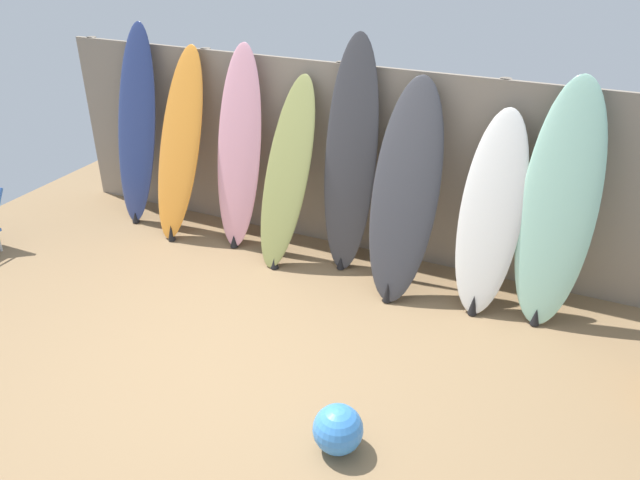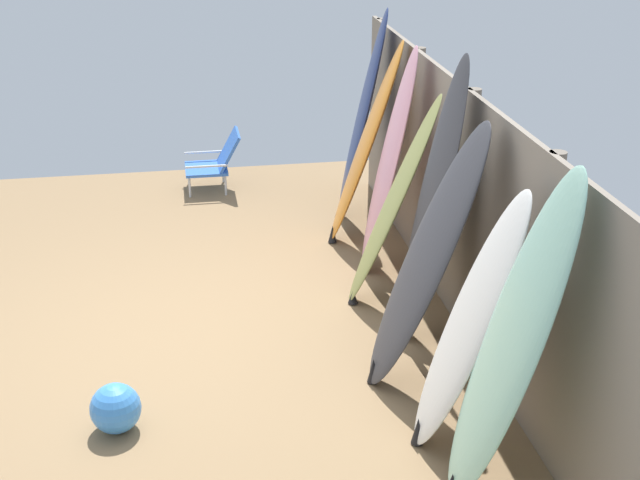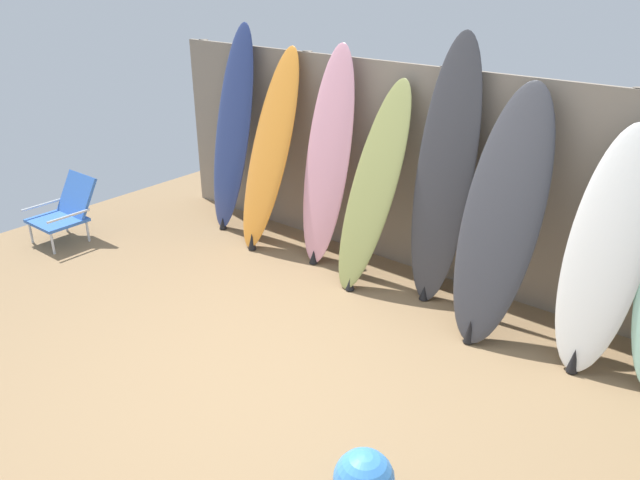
{
  "view_description": "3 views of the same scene",
  "coord_description": "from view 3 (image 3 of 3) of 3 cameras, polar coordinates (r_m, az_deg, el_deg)",
  "views": [
    {
      "loc": [
        2.18,
        -3.16,
        3.02
      ],
      "look_at": [
        0.38,
        0.75,
        0.72
      ],
      "focal_mm": 35.0,
      "sensor_mm": 36.0,
      "label": 1
    },
    {
      "loc": [
        5.87,
        -0.04,
        3.33
      ],
      "look_at": [
        0.06,
        0.93,
        0.75
      ],
      "focal_mm": 50.0,
      "sensor_mm": 36.0,
      "label": 2
    },
    {
      "loc": [
        2.42,
        -2.52,
        2.57
      ],
      "look_at": [
        -0.13,
        0.62,
        0.75
      ],
      "focal_mm": 35.0,
      "sensor_mm": 36.0,
      "label": 3
    }
  ],
  "objects": [
    {
      "name": "fence_back",
      "position": [
        5.4,
        10.49,
        5.8
      ],
      "size": [
        6.08,
        0.11,
        1.8
      ],
      "color": "gray",
      "rests_on": "ground"
    },
    {
      "name": "surfboard_pink_2",
      "position": [
        5.56,
        0.69,
        7.45
      ],
      "size": [
        0.49,
        0.49,
        1.94
      ],
      "color": "pink",
      "rests_on": "ground"
    },
    {
      "name": "beach_chair",
      "position": [
        6.66,
        -22.2,
        2.65
      ],
      "size": [
        0.5,
        0.58,
        0.63
      ],
      "rotation": [
        0.0,
        0.0,
        -0.18
      ],
      "color": "silver",
      "rests_on": "ground"
    },
    {
      "name": "surfboard_charcoal_5",
      "position": [
        4.63,
        16.3,
        2.13
      ],
      "size": [
        0.61,
        0.82,
        1.82
      ],
      "color": "#38383D",
      "rests_on": "ground"
    },
    {
      "name": "ground",
      "position": [
        4.34,
        -3.91,
        -12.16
      ],
      "size": [
        7.68,
        7.68,
        0.0
      ],
      "primitive_type": "plane",
      "color": "#8E704C"
    },
    {
      "name": "surfboard_white_6",
      "position": [
        4.53,
        24.66,
        -1.01
      ],
      "size": [
        0.51,
        0.66,
        1.64
      ],
      "color": "white",
      "rests_on": "ground"
    },
    {
      "name": "surfboard_navy_0",
      "position": [
        6.41,
        -7.99,
        9.93
      ],
      "size": [
        0.59,
        0.57,
        2.04
      ],
      "color": "navy",
      "rests_on": "ground"
    },
    {
      "name": "surfboard_olive_3",
      "position": [
        5.21,
        4.9,
        4.8
      ],
      "size": [
        0.54,
        0.76,
        1.71
      ],
      "color": "olive",
      "rests_on": "ground"
    },
    {
      "name": "beach_ball",
      "position": [
        3.4,
        4.04,
        -21.02
      ],
      "size": [
        0.32,
        0.32,
        0.32
      ],
      "primitive_type": "sphere",
      "color": "#3F8CE5",
      "rests_on": "ground"
    },
    {
      "name": "surfboard_orange_1",
      "position": [
        5.95,
        -4.6,
        8.13
      ],
      "size": [
        0.6,
        0.76,
        1.87
      ],
      "color": "orange",
      "rests_on": "ground"
    },
    {
      "name": "surfboard_charcoal_4",
      "position": [
        4.98,
        11.31,
        5.9
      ],
      "size": [
        0.5,
        0.46,
        2.11
      ],
      "color": "#38383D",
      "rests_on": "ground"
    }
  ]
}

